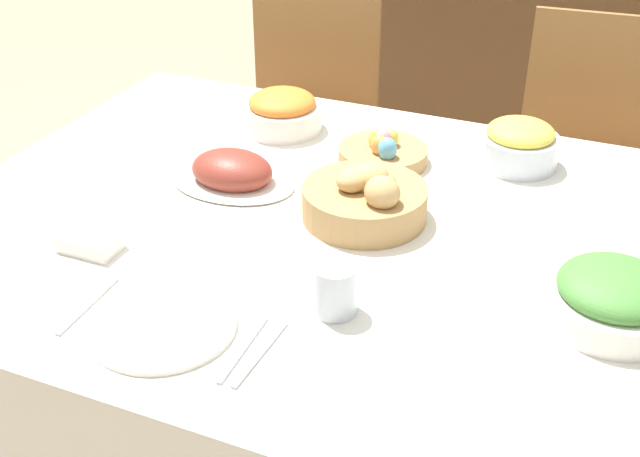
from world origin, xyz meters
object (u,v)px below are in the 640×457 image
drinking_cup (335,289)px  sideboard (476,54)px  egg_basket (383,152)px  green_salad_bowl (614,297)px  chair_far_right (588,169)px  ham_platter (232,172)px  spoon (260,354)px  knife (243,349)px  pineapple_bowl (519,144)px  chair_far_left (303,120)px  butter_dish (90,243)px  carrot_bowl (282,112)px  dinner_plate (163,325)px  bread_basket (366,199)px  fork (88,305)px

drinking_cup → sideboard: bearing=96.5°
egg_basket → green_salad_bowl: 0.66m
chair_far_right → ham_platter: (-0.67, -0.84, 0.25)m
spoon → knife: bearing=-178.1°
green_salad_bowl → pineapple_bowl: size_ratio=1.25×
chair_far_left → butter_dish: bearing=-89.2°
sideboard → knife: size_ratio=8.28×
butter_dish → drinking_cup: bearing=0.2°
carrot_bowl → knife: carrot_bowl is taller
sideboard → dinner_plate: (0.01, -2.32, 0.28)m
chair_far_right → chair_far_left: bearing=176.0°
green_salad_bowl → drinking_cup: bearing=-160.0°
bread_basket → ham_platter: size_ratio=0.89×
egg_basket → dinner_plate: size_ratio=0.83×
green_salad_bowl → knife: bearing=-149.6°
green_salad_bowl → spoon: bearing=-148.1°
pineapple_bowl → spoon: bearing=-106.3°
drinking_cup → butter_dish: 0.49m
green_salad_bowl → ham_platter: bearing=167.3°
spoon → bread_basket: bearing=91.1°
ham_platter → green_salad_bowl: 0.81m
sideboard → bread_basket: size_ratio=5.65×
green_salad_bowl → bread_basket: bearing=162.5°
bread_basket → ham_platter: 0.31m
sideboard → butter_dish: 2.20m
green_salad_bowl → fork: (-0.80, -0.30, -0.04)m
drinking_cup → butter_dish: (-0.49, -0.00, -0.03)m
ham_platter → drinking_cup: size_ratio=3.10×
chair_far_right → butter_dish: size_ratio=8.21×
pineapple_bowl → chair_far_right: bearing=75.6°
green_salad_bowl → knife: green_salad_bowl is taller
chair_far_right → green_salad_bowl: bearing=-87.4°
green_salad_bowl → carrot_bowl: size_ratio=1.15×
bread_basket → egg_basket: size_ratio=1.23×
ham_platter → green_salad_bowl: bearing=-12.7°
chair_far_left → green_salad_bowl: size_ratio=4.14×
bread_basket → fork: 0.56m
sideboard → chair_far_left: bearing=-108.2°
sideboard → green_salad_bowl: 2.15m
chair_far_right → fork: size_ratio=5.40×
egg_basket → drinking_cup: (0.11, -0.55, 0.02)m
spoon → butter_dish: butter_dish is taller
green_salad_bowl → butter_dish: bearing=-170.3°
pineapple_bowl → spoon: size_ratio=1.04×
sideboard → dinner_plate: size_ratio=5.78×
chair_far_right → fork: chair_far_right is taller
egg_basket → chair_far_right: bearing=56.3°
ham_platter → pineapple_bowl: (0.54, 0.33, 0.02)m
fork → drinking_cup: size_ratio=1.88×
carrot_bowl → bread_basket: bearing=-44.3°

